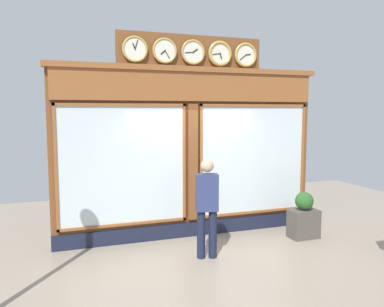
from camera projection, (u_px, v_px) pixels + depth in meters
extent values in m
plane|color=gray|center=(262.00, 299.00, 5.13)|extent=(14.00, 14.00, 0.00)
cube|color=brown|center=(190.00, 155.00, 7.72)|extent=(5.31, 0.30, 3.23)
cube|color=#191E33|center=(192.00, 229.00, 7.72)|extent=(5.31, 0.08, 0.28)
cube|color=brown|center=(193.00, 87.00, 7.40)|extent=(5.20, 0.08, 0.55)
cube|color=brown|center=(192.00, 69.00, 7.38)|extent=(5.41, 0.20, 0.10)
cube|color=silver|center=(254.00, 159.00, 8.02)|extent=(2.30, 0.02, 2.17)
cube|color=brown|center=(255.00, 105.00, 7.88)|extent=(2.40, 0.04, 0.05)
cube|color=brown|center=(253.00, 212.00, 8.13)|extent=(2.40, 0.04, 0.05)
cube|color=brown|center=(302.00, 157.00, 8.39)|extent=(0.05, 0.04, 2.27)
cube|color=brown|center=(201.00, 162.00, 7.62)|extent=(0.05, 0.04, 2.27)
cube|color=silver|center=(123.00, 165.00, 7.13)|extent=(2.30, 0.02, 2.17)
cube|color=brown|center=(122.00, 105.00, 6.99)|extent=(2.40, 0.04, 0.05)
cube|color=brown|center=(125.00, 224.00, 7.23)|extent=(2.40, 0.04, 0.05)
cube|color=brown|center=(56.00, 169.00, 6.73)|extent=(0.05, 0.04, 2.27)
cube|color=brown|center=(184.00, 163.00, 7.50)|extent=(0.05, 0.04, 2.27)
cube|color=brown|center=(193.00, 162.00, 7.56)|extent=(0.20, 0.10, 2.27)
cube|color=brown|center=(192.00, 53.00, 7.38)|extent=(2.88, 0.06, 0.67)
cylinder|color=silver|center=(246.00, 55.00, 7.67)|extent=(0.39, 0.02, 0.39)
torus|color=#B79347|center=(246.00, 55.00, 7.67)|extent=(0.48, 0.06, 0.48)
cube|color=black|center=(248.00, 55.00, 7.68)|extent=(0.11, 0.01, 0.03)
cube|color=black|center=(243.00, 57.00, 7.64)|extent=(0.14, 0.01, 0.11)
sphere|color=black|center=(246.00, 55.00, 7.66)|extent=(0.02, 0.02, 0.02)
cylinder|color=silver|center=(220.00, 54.00, 7.49)|extent=(0.39, 0.02, 0.39)
torus|color=#B79347|center=(220.00, 54.00, 7.49)|extent=(0.49, 0.07, 0.49)
cube|color=black|center=(221.00, 56.00, 7.49)|extent=(0.05, 0.01, 0.11)
cube|color=black|center=(216.00, 54.00, 7.45)|extent=(0.17, 0.01, 0.04)
sphere|color=black|center=(220.00, 53.00, 7.47)|extent=(0.02, 0.02, 0.02)
cylinder|color=silver|center=(193.00, 52.00, 7.31)|extent=(0.39, 0.02, 0.39)
torus|color=#B79347|center=(193.00, 52.00, 7.30)|extent=(0.47, 0.05, 0.47)
cube|color=black|center=(195.00, 51.00, 7.31)|extent=(0.10, 0.01, 0.08)
cube|color=black|center=(189.00, 52.00, 7.27)|extent=(0.17, 0.01, 0.03)
sphere|color=black|center=(193.00, 52.00, 7.29)|extent=(0.02, 0.02, 0.02)
cylinder|color=silver|center=(165.00, 51.00, 7.13)|extent=(0.39, 0.02, 0.39)
torus|color=#B79347|center=(165.00, 51.00, 7.12)|extent=(0.47, 0.04, 0.47)
cube|color=black|center=(163.00, 52.00, 7.10)|extent=(0.09, 0.01, 0.08)
cube|color=black|center=(167.00, 55.00, 7.13)|extent=(0.10, 0.01, 0.15)
sphere|color=black|center=(165.00, 51.00, 7.11)|extent=(0.02, 0.02, 0.02)
cylinder|color=silver|center=(135.00, 49.00, 6.94)|extent=(0.39, 0.02, 0.39)
torus|color=#B79347|center=(135.00, 49.00, 6.94)|extent=(0.47, 0.04, 0.47)
cube|color=black|center=(134.00, 46.00, 6.92)|extent=(0.06, 0.01, 0.11)
cube|color=black|center=(136.00, 44.00, 6.93)|extent=(0.06, 0.01, 0.16)
sphere|color=black|center=(135.00, 49.00, 6.93)|extent=(0.02, 0.02, 0.02)
cylinder|color=#191E38|center=(201.00, 234.00, 6.53)|extent=(0.14, 0.14, 0.82)
cylinder|color=#191E38|center=(213.00, 234.00, 6.55)|extent=(0.14, 0.14, 0.82)
cube|color=navy|center=(207.00, 192.00, 6.46)|extent=(0.40, 0.29, 0.62)
sphere|color=tan|center=(207.00, 166.00, 6.41)|extent=(0.22, 0.22, 0.22)
cube|color=#4C4742|center=(304.00, 224.00, 7.60)|extent=(0.56, 0.36, 0.56)
sphere|color=#285623|center=(304.00, 201.00, 7.55)|extent=(0.35, 0.35, 0.35)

